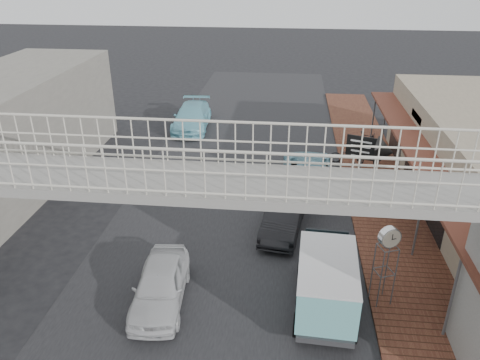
% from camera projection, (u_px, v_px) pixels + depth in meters
% --- Properties ---
extents(ground, '(120.00, 120.00, 0.00)m').
position_uv_depth(ground, '(222.00, 261.00, 16.92)').
color(ground, black).
rests_on(ground, ground).
extents(road_strip, '(10.00, 60.00, 0.01)m').
position_uv_depth(road_strip, '(222.00, 261.00, 16.92)').
color(road_strip, black).
rests_on(road_strip, ground).
extents(sidewalk, '(3.00, 40.00, 0.10)m').
position_uv_depth(sidewalk, '(391.00, 227.00, 18.96)').
color(sidewalk, brown).
rests_on(sidewalk, ground).
extents(footbridge, '(16.40, 2.40, 6.34)m').
position_uv_depth(footbridge, '(198.00, 251.00, 11.96)').
color(footbridge, gray).
rests_on(footbridge, ground).
extents(building_far_left, '(5.00, 14.00, 5.00)m').
position_uv_depth(building_far_left, '(11.00, 129.00, 22.27)').
color(building_far_left, gray).
rests_on(building_far_left, ground).
extents(white_hatchback, '(1.84, 3.95, 1.31)m').
position_uv_depth(white_hatchback, '(160.00, 285.00, 14.68)').
color(white_hatchback, silver).
rests_on(white_hatchback, ground).
extents(dark_sedan, '(1.90, 4.08, 1.30)m').
position_uv_depth(dark_sedan, '(284.00, 216.00, 18.54)').
color(dark_sedan, black).
rests_on(dark_sedan, ground).
extents(angkot_curb, '(2.60, 5.15, 1.40)m').
position_uv_depth(angkot_curb, '(309.00, 170.00, 22.41)').
color(angkot_curb, '#68A2B4').
rests_on(angkot_curb, ground).
extents(angkot_far, '(2.35, 5.23, 1.49)m').
position_uv_depth(angkot_far, '(192.00, 117.00, 29.56)').
color(angkot_far, '#7EC9DB').
rests_on(angkot_far, ground).
extents(angkot_van, '(1.97, 3.98, 1.91)m').
position_uv_depth(angkot_van, '(327.00, 277.00, 14.15)').
color(angkot_van, black).
rests_on(angkot_van, ground).
extents(motorcycle_near, '(1.83, 0.95, 0.91)m').
position_uv_depth(motorcycle_near, '(347.00, 156.00, 24.35)').
color(motorcycle_near, black).
rests_on(motorcycle_near, sidewalk).
extents(motorcycle_far, '(1.77, 1.10, 1.03)m').
position_uv_depth(motorcycle_far, '(366.00, 141.00, 26.13)').
color(motorcycle_far, black).
rests_on(motorcycle_far, sidewalk).
extents(street_clock, '(0.70, 0.67, 2.72)m').
position_uv_depth(street_clock, '(389.00, 241.00, 13.87)').
color(street_clock, '#59595B').
rests_on(street_clock, sidewalk).
extents(arrow_sign, '(2.01, 1.35, 3.33)m').
position_uv_depth(arrow_sign, '(382.00, 152.00, 18.95)').
color(arrow_sign, '#59595B').
rests_on(arrow_sign, sidewalk).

